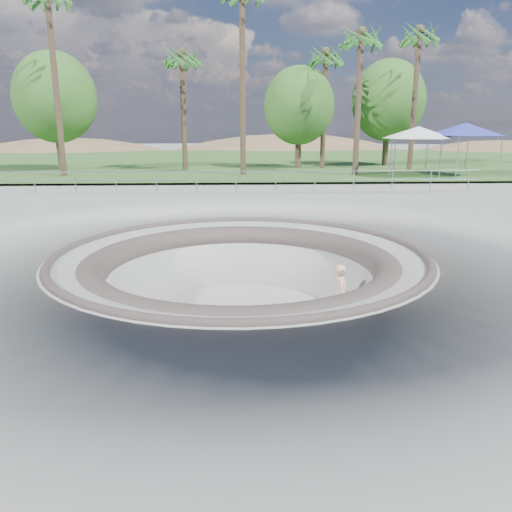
% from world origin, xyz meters
% --- Properties ---
extents(ground, '(180.00, 180.00, 0.00)m').
position_xyz_m(ground, '(0.00, 0.00, 0.00)').
color(ground, '#979792').
rests_on(ground, ground).
extents(skate_bowl, '(14.00, 14.00, 4.10)m').
position_xyz_m(skate_bowl, '(0.00, 0.00, -1.83)').
color(skate_bowl, '#979792').
rests_on(skate_bowl, ground).
extents(grass_strip, '(180.00, 36.00, 0.12)m').
position_xyz_m(grass_strip, '(0.00, 34.00, 0.22)').
color(grass_strip, '#345F26').
rests_on(grass_strip, ground).
extents(distant_hills, '(103.20, 45.00, 28.60)m').
position_xyz_m(distant_hills, '(3.78, 57.17, -7.02)').
color(distant_hills, brown).
rests_on(distant_hills, ground).
extents(safety_railing, '(25.00, 0.06, 1.03)m').
position_xyz_m(safety_railing, '(0.00, 12.00, 0.69)').
color(safety_railing, gray).
rests_on(safety_railing, ground).
extents(skateboard, '(0.78, 0.47, 0.08)m').
position_xyz_m(skateboard, '(2.70, -0.68, -1.84)').
color(skateboard, olive).
rests_on(skateboard, ground).
extents(skater, '(0.51, 0.67, 1.65)m').
position_xyz_m(skater, '(2.70, -0.68, -1.00)').
color(skater, '#E2B092').
rests_on(skater, skateboard).
extents(canopy_white, '(5.62, 5.62, 3.07)m').
position_xyz_m(canopy_white, '(11.37, 18.00, 2.97)').
color(canopy_white, gray).
rests_on(canopy_white, ground).
extents(canopy_blue, '(6.33, 6.33, 3.28)m').
position_xyz_m(canopy_blue, '(14.31, 18.00, 3.16)').
color(canopy_blue, gray).
rests_on(canopy_blue, ground).
extents(palm_a, '(2.60, 2.60, 11.73)m').
position_xyz_m(palm_a, '(-10.84, 19.13, 10.40)').
color(palm_a, brown).
rests_on(palm_a, ground).
extents(palm_b, '(2.60, 2.60, 8.84)m').
position_xyz_m(palm_b, '(-3.57, 23.44, 7.74)').
color(palm_b, brown).
rests_on(palm_b, ground).
extents(palm_d, '(2.60, 2.60, 9.07)m').
position_xyz_m(palm_d, '(6.56, 24.35, 7.95)').
color(palm_d, brown).
rests_on(palm_d, ground).
extents(palm_e, '(2.60, 2.60, 9.51)m').
position_xyz_m(palm_e, '(7.80, 19.15, 8.36)').
color(palm_e, brown).
rests_on(palm_e, ground).
extents(palm_f, '(2.60, 2.60, 10.29)m').
position_xyz_m(palm_f, '(12.65, 22.70, 9.09)').
color(palm_f, brown).
rests_on(palm_f, ground).
extents(bushy_tree_left, '(5.70, 5.18, 8.22)m').
position_xyz_m(bushy_tree_left, '(-12.45, 23.62, 5.27)').
color(bushy_tree_left, brown).
rests_on(bushy_tree_left, ground).
extents(bushy_tree_mid, '(5.14, 4.68, 7.42)m').
position_xyz_m(bushy_tree_mid, '(4.75, 24.50, 4.77)').
color(bushy_tree_mid, brown).
rests_on(bushy_tree_mid, ground).
extents(bushy_tree_right, '(5.69, 5.17, 8.21)m').
position_xyz_m(bushy_tree_right, '(12.04, 26.76, 5.26)').
color(bushy_tree_right, brown).
rests_on(bushy_tree_right, ground).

